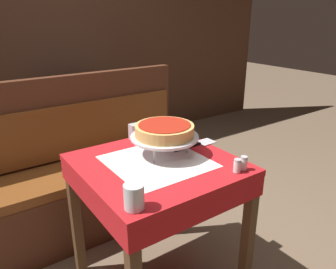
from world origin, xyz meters
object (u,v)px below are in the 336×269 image
(napkin_holder, at_px, (138,131))
(pepper_shaker, at_px, (244,163))
(water_glass_near, at_px, (134,197))
(condiment_caddy, at_px, (87,86))
(dining_table_front, at_px, (158,179))
(deep_dish_pizza, at_px, (165,130))
(pizza_server, at_px, (195,145))
(dining_table_rear, at_px, (85,103))
(booth_bench, at_px, (83,185))
(pizza_pan_stand, at_px, (165,138))
(salt_shaker, at_px, (237,166))

(napkin_holder, bearing_deg, pepper_shaker, -72.34)
(water_glass_near, xyz_separation_m, pepper_shaker, (0.56, -0.01, -0.02))
(pepper_shaker, distance_m, condiment_caddy, 1.97)
(dining_table_front, xyz_separation_m, condiment_caddy, (0.32, 1.67, 0.13))
(dining_table_front, bearing_deg, deep_dish_pizza, 33.64)
(pizza_server, xyz_separation_m, condiment_caddy, (0.05, 1.62, 0.03))
(napkin_holder, xyz_separation_m, condiment_caddy, (0.25, 1.36, -0.01))
(deep_dish_pizza, relative_size, pizza_server, 1.09)
(dining_table_rear, distance_m, booth_bench, 1.04)
(pizza_pan_stand, height_order, pepper_shaker, pizza_pan_stand)
(booth_bench, height_order, pizza_pan_stand, booth_bench)
(dining_table_rear, bearing_deg, dining_table_front, -99.52)
(dining_table_front, height_order, deep_dish_pizza, deep_dish_pizza)
(deep_dish_pizza, xyz_separation_m, pizza_server, (0.20, -0.00, -0.12))
(dining_table_front, relative_size, pizza_pan_stand, 2.21)
(dining_table_front, bearing_deg, dining_table_rear, 80.48)
(pizza_pan_stand, bearing_deg, pepper_shaker, -61.00)
(dining_table_front, xyz_separation_m, dining_table_rear, (0.28, 1.64, -0.02))
(water_glass_near, xyz_separation_m, napkin_holder, (0.37, 0.60, -0.00))
(dining_table_rear, height_order, pizza_server, pizza_server)
(pizza_server, height_order, water_glass_near, water_glass_near)
(pizza_pan_stand, xyz_separation_m, salt_shaker, (0.15, -0.35, -0.06))
(dining_table_front, bearing_deg, salt_shaker, -52.20)
(dining_table_front, height_order, pepper_shaker, pepper_shaker)
(water_glass_near, bearing_deg, booth_bench, 81.02)
(dining_table_front, height_order, water_glass_near, water_glass_near)
(pizza_server, xyz_separation_m, salt_shaker, (-0.04, -0.35, 0.03))
(dining_table_rear, bearing_deg, deep_dish_pizza, -97.06)
(water_glass_near, bearing_deg, pizza_server, 30.94)
(dining_table_front, xyz_separation_m, pizza_server, (0.27, 0.05, 0.10))
(dining_table_rear, bearing_deg, salt_shaker, -91.30)
(dining_table_front, distance_m, water_glass_near, 0.43)
(booth_bench, distance_m, salt_shaker, 1.19)
(dining_table_rear, xyz_separation_m, pizza_server, (-0.00, -1.59, 0.12))
(dining_table_front, distance_m, napkin_holder, 0.35)
(pizza_server, height_order, pepper_shaker, pepper_shaker)
(salt_shaker, bearing_deg, napkin_holder, 104.10)
(pepper_shaker, bearing_deg, pizza_pan_stand, 119.00)
(booth_bench, distance_m, water_glass_near, 1.15)
(booth_bench, bearing_deg, deep_dish_pizza, -73.54)
(pizza_pan_stand, bearing_deg, booth_bench, 106.46)
(salt_shaker, distance_m, napkin_holder, 0.63)
(napkin_holder, bearing_deg, pizza_pan_stand, -89.88)
(deep_dish_pizza, bearing_deg, condiment_caddy, 81.40)
(booth_bench, distance_m, pizza_server, 0.91)
(booth_bench, xyz_separation_m, pizza_server, (0.40, -0.69, 0.44))
(salt_shaker, xyz_separation_m, napkin_holder, (-0.15, 0.61, 0.01))
(dining_table_front, height_order, condiment_caddy, condiment_caddy)
(dining_table_front, distance_m, salt_shaker, 0.40)
(dining_table_front, bearing_deg, napkin_holder, 76.07)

